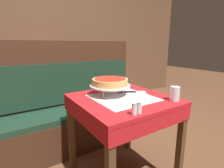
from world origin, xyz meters
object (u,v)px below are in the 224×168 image
dining_table_rear (47,82)px  booth_bench (74,116)px  pepper_shaker (139,108)px  dining_table_front (123,109)px  deep_dish_pizza (110,82)px  salt_shaker (134,109)px  pizza_pan_stand (110,86)px  condiment_caddy (45,72)px  napkin_holder (115,83)px  pizza_server (133,92)px  water_glass_near (175,94)px

dining_table_rear → booth_bench: (0.09, -0.81, -0.27)m
booth_bench → pepper_shaker: size_ratio=22.62×
dining_table_front → pepper_shaker: size_ratio=9.90×
deep_dish_pizza → salt_shaker: bearing=-103.6°
dining_table_front → pizza_pan_stand: bearing=112.4°
salt_shaker → booth_bench: bearing=89.7°
pizza_pan_stand → condiment_caddy: condiment_caddy is taller
deep_dish_pizza → pepper_shaker: bearing=-98.5°
salt_shaker → napkin_holder: napkin_holder is taller
booth_bench → pizza_server: booth_bench is taller
deep_dish_pizza → dining_table_front: bearing=-67.6°
booth_bench → pizza_pan_stand: bearing=-80.7°
pizza_pan_stand → condiment_caddy: (-0.23, 1.37, -0.05)m
pizza_server → water_glass_near: size_ratio=2.23×
dining_table_front → condiment_caddy: size_ratio=4.66×
pizza_pan_stand → deep_dish_pizza: bearing=116.6°
pizza_pan_stand → napkin_holder: 0.28m
pizza_pan_stand → deep_dish_pizza: deep_dish_pizza is taller
dining_table_front → pizza_server: pizza_server is taller
dining_table_rear → napkin_holder: bearing=-72.6°
pepper_shaker → dining_table_rear: bearing=93.9°
deep_dish_pizza → napkin_holder: (0.19, 0.21, -0.07)m
water_glass_near → napkin_holder: (-0.14, 0.60, -0.01)m
dining_table_front → water_glass_near: 0.42m
dining_table_rear → pizza_pan_stand: pizza_pan_stand is taller
booth_bench → pizza_pan_stand: 0.79m
deep_dish_pizza → condiment_caddy: condiment_caddy is taller
salt_shaker → pepper_shaker: size_ratio=1.01×
dining_table_front → salt_shaker: 0.38m
booth_bench → pizza_server: 0.84m
dining_table_front → condiment_caddy: 1.52m
deep_dish_pizza → water_glass_near: bearing=-50.1°
dining_table_front → dining_table_rear: 1.57m
booth_bench → deep_dish_pizza: (0.10, -0.62, 0.51)m
dining_table_front → pizza_pan_stand: 0.22m
pizza_pan_stand → salt_shaker: 0.46m
deep_dish_pizza → napkin_holder: 0.29m
salt_shaker → condiment_caddy: size_ratio=0.48×
condiment_caddy → booth_bench: bearing=-80.3°
pizza_pan_stand → salt_shaker: size_ratio=4.52×
pepper_shaker → pizza_server: bearing=55.1°
salt_shaker → dining_table_rear: bearing=92.7°
deep_dish_pizza → condiment_caddy: bearing=99.5°
pizza_server → salt_shaker: size_ratio=3.22×
condiment_caddy → napkin_holder: bearing=-70.2°
pizza_pan_stand → condiment_caddy: size_ratio=2.16×
napkin_holder → condiment_caddy: size_ratio=0.63×
deep_dish_pizza → pepper_shaker: 0.45m
dining_table_front → pizza_server: (0.16, 0.07, 0.10)m
pepper_shaker → condiment_caddy: size_ratio=0.47×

